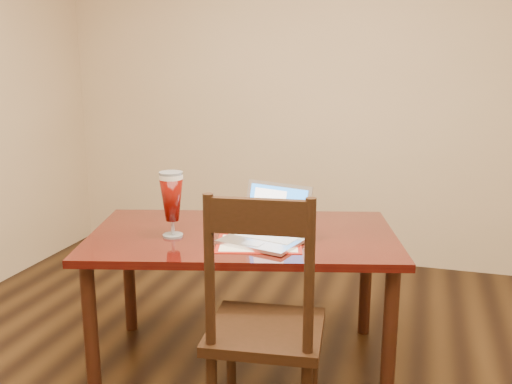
% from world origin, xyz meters
% --- Properties ---
extents(room_shell, '(4.51, 5.01, 2.71)m').
position_xyz_m(room_shell, '(0.00, 0.00, 1.76)').
color(room_shell, tan).
rests_on(room_shell, ground).
extents(dining_table, '(1.71, 1.22, 1.05)m').
position_xyz_m(dining_table, '(-0.23, 0.75, 0.65)').
color(dining_table, '#440E09').
rests_on(dining_table, ground).
extents(dining_chair, '(0.51, 0.50, 1.10)m').
position_xyz_m(dining_chair, '(0.05, 0.18, 0.52)').
color(dining_chair, black).
rests_on(dining_chair, ground).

